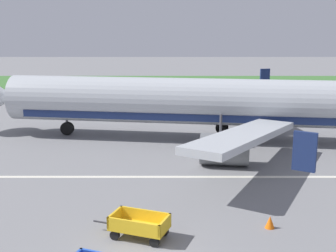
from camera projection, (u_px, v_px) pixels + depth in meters
grass_strip at (161, 87)px, 67.21m from camera, size 220.00×28.00×0.06m
apron_stripe at (150, 177)px, 28.35m from camera, size 120.00×0.36×0.01m
airplane at (205, 103)px, 36.69m from camera, size 37.63×30.32×11.34m
baggage_cart_third_in_row at (141, 225)px, 20.26m from camera, size 3.59×2.18×1.07m
traffic_cone_near_plane at (272, 222)px, 21.27m from camera, size 0.45×0.45×0.59m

